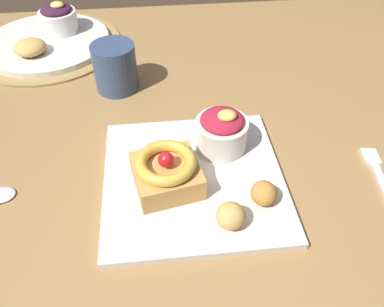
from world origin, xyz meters
TOP-DOWN VIEW (x-y plane):
  - ground_plane at (0.00, 0.00)m, footprint 8.00×8.00m
  - dining_table at (0.00, 0.00)m, footprint 1.47×0.94m
  - woven_placemat at (-0.22, 0.28)m, footprint 0.33×0.33m
  - front_plate at (0.06, -0.17)m, footprint 0.27×0.27m
  - cake_slice at (0.02, -0.18)m, footprint 0.11×0.10m
  - berry_ramekin at (0.11, -0.10)m, footprint 0.08×0.08m
  - fritter_front at (0.15, -0.22)m, footprint 0.04×0.04m
  - fritter_middle at (0.10, -0.26)m, footprint 0.04×0.04m
  - back_plate at (-0.22, 0.28)m, footprint 0.28×0.28m
  - back_ramekin at (-0.19, 0.32)m, footprint 0.08×0.08m
  - back_pastry at (-0.24, 0.22)m, footprint 0.07×0.07m
  - fork at (0.34, -0.18)m, footprint 0.03×0.13m
  - coffee_mug at (-0.06, 0.10)m, footprint 0.08×0.08m

SIDE VIEW (x-z plane):
  - ground_plane at x=0.00m, z-range 0.00..0.00m
  - dining_table at x=0.00m, z-range 0.28..1.01m
  - woven_placemat at x=-0.22m, z-range 0.73..0.73m
  - fork at x=0.34m, z-range 0.73..0.73m
  - front_plate at x=0.06m, z-range 0.73..0.74m
  - back_plate at x=-0.22m, z-range 0.73..0.75m
  - fritter_front at x=0.15m, z-range 0.74..0.78m
  - fritter_middle at x=0.10m, z-range 0.74..0.78m
  - back_pastry at x=-0.24m, z-range 0.75..0.78m
  - cake_slice at x=0.02m, z-range 0.74..0.80m
  - berry_ramekin at x=0.11m, z-range 0.74..0.81m
  - coffee_mug at x=-0.06m, z-range 0.73..0.82m
  - back_ramekin at x=-0.19m, z-range 0.74..0.81m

